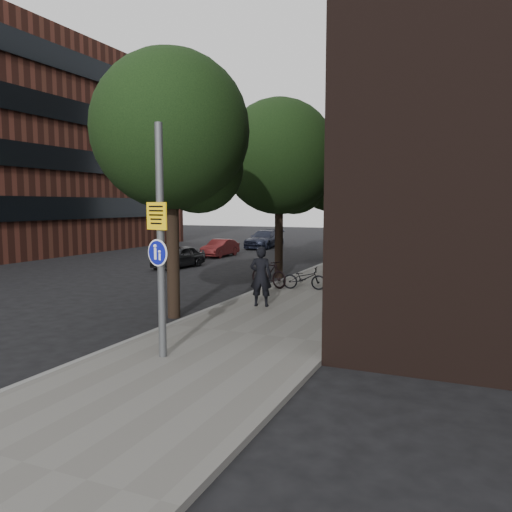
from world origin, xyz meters
The scene contains 15 objects.
ground centered at (0.00, 0.00, 0.00)m, with size 120.00×120.00×0.00m, color black.
sidewalk centered at (0.25, 10.00, 0.06)m, with size 4.50×60.00×0.12m, color #615F5A.
curb_edge centered at (-2.00, 10.00, 0.07)m, with size 0.15×60.00×0.13m, color slate.
street_tree_near centered at (-2.53, 4.64, 5.11)m, with size 4.40×4.40×7.50m.
street_tree_mid centered at (-2.53, 13.14, 5.11)m, with size 5.00×5.00×7.80m.
street_tree_far centered at (-2.53, 22.14, 5.11)m, with size 5.00×5.00×7.80m.
signpost centered at (-0.58, 0.93, 2.51)m, with size 0.54×0.16×4.74m.
pedestrian centered at (-0.70, 6.45, 1.05)m, with size 0.68×0.44×1.86m, color black.
parked_bike_facade_near centered at (2.00, 10.22, 0.58)m, with size 0.61×1.76×0.92m, color black.
parked_bike_facade_far centered at (1.47, 11.28, 0.62)m, with size 0.47×1.66×1.00m, color black.
parked_bike_curb_near centered at (-0.41, 9.90, 0.54)m, with size 0.56×1.60×0.84m, color black.
parked_bike_curb_far centered at (-1.80, 9.81, 0.65)m, with size 0.50×1.76×1.06m, color black.
parked_car_near centered at (-8.59, 14.27, 0.57)m, with size 1.34×3.33×1.13m, color black.
parked_car_mid centered at (-9.16, 19.99, 0.54)m, with size 1.14×3.26×1.07m, color maroon.
parked_car_far centered at (-8.96, 26.79, 0.66)m, with size 1.84×4.54×1.32m, color #1A1F30.
Camera 1 is at (5.17, -7.52, 3.25)m, focal length 35.00 mm.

